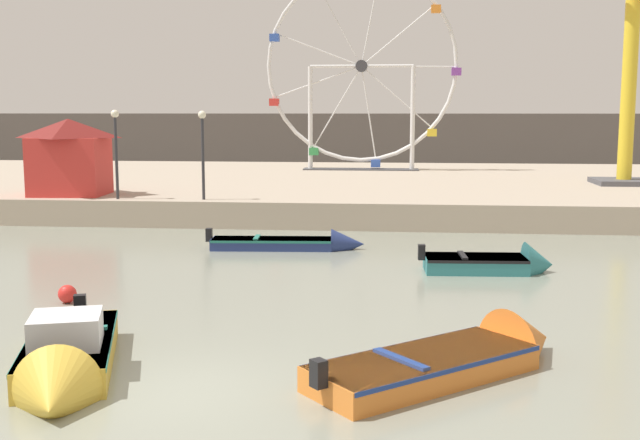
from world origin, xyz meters
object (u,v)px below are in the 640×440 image
Objects in this scene: motorboat_navy_blue at (300,243)px; carnival_booth_red_striped at (69,156)px; drop_tower_yellow_tower at (632,33)px; motorboat_orange_hull at (469,355)px; mooring_buoy_orange at (67,294)px; motorboat_teal_painted at (499,264)px; motorboat_mustard_yellow at (65,362)px; promenade_lamp_far at (116,140)px; ferris_wheel_white_frame at (361,70)px; promenade_lamp_near at (203,141)px.

carnival_booth_red_striped reaches higher than motorboat_navy_blue.
motorboat_navy_blue is 0.35× the size of drop_tower_yellow_tower.
mooring_buoy_orange is at bearing 116.31° from motorboat_orange_hull.
motorboat_orange_hull reaches higher than motorboat_teal_painted.
motorboat_orange_hull is (6.93, 1.38, -0.10)m from motorboat_mustard_yellow.
motorboat_navy_blue is 9.17m from mooring_buoy_orange.
motorboat_orange_hull is 21.11m from promenade_lamp_far.
motorboat_teal_painted is 0.33× the size of ferris_wheel_white_frame.
motorboat_navy_blue is 0.45× the size of ferris_wheel_white_frame.
motorboat_mustard_yellow reaches higher than mooring_buoy_orange.
drop_tower_yellow_tower is at bearing 28.61° from motorboat_orange_hull.
motorboat_teal_painted is (8.54, 10.08, -0.10)m from motorboat_mustard_yellow.
ferris_wheel_white_frame is 3.49× the size of carnival_booth_red_striped.
ferris_wheel_white_frame is (-5.23, 24.76, 6.80)m from motorboat_teal_painted.
mooring_buoy_orange is at bearing -90.49° from promenade_lamp_near.
mooring_buoy_orange is at bearing -159.20° from motorboat_teal_painted.
carnival_booth_red_striped is (-11.52, -15.55, -4.31)m from ferris_wheel_white_frame.
motorboat_mustard_yellow is 1.43× the size of promenade_lamp_near.
motorboat_mustard_yellow is at bearing -72.47° from promenade_lamp_far.
motorboat_navy_blue is 22.71m from ferris_wheel_white_frame.
carnival_booth_red_striped is 6.18m from promenade_lamp_near.
promenade_lamp_near reaches higher than motorboat_navy_blue.
mooring_buoy_orange is at bearing -174.27° from motorboat_mustard_yellow.
motorboat_teal_painted reaches higher than mooring_buoy_orange.
drop_tower_yellow_tower is 24.37m from promenade_lamp_far.
promenade_lamp_near is at bearing 89.51° from mooring_buoy_orange.
promenade_lamp_far is at bearing 179.93° from motorboat_mustard_yellow.
promenade_lamp_far reaches higher than motorboat_orange_hull.
motorboat_navy_blue is at bearing 152.31° from motorboat_mustard_yellow.
carnival_booth_red_striped reaches higher than motorboat_teal_painted.
promenade_lamp_far is (-22.21, -8.78, -4.83)m from drop_tower_yellow_tower.
motorboat_teal_painted is 13.78m from promenade_lamp_near.
motorboat_teal_painted is at bearing 122.13° from motorboat_mustard_yellow.
drop_tower_yellow_tower reaches higher than ferris_wheel_white_frame.
motorboat_teal_painted is 26.20m from ferris_wheel_white_frame.
motorboat_orange_hull is at bearing -110.70° from drop_tower_yellow_tower.
motorboat_mustard_yellow is 19.13m from promenade_lamp_far.
motorboat_orange_hull is at bearing -83.83° from ferris_wheel_white_frame.
drop_tower_yellow_tower is 4.31× the size of promenade_lamp_far.
motorboat_mustard_yellow reaches higher than motorboat_orange_hull.
motorboat_orange_hull is 28.32m from drop_tower_yellow_tower.
carnival_booth_red_striped reaches higher than motorboat_mustard_yellow.
motorboat_teal_painted is at bearing -78.08° from ferris_wheel_white_frame.
ferris_wheel_white_frame reaches higher than promenade_lamp_far.
motorboat_teal_painted is at bearing -32.65° from carnival_booth_red_striped.
drop_tower_yellow_tower reaches higher than motorboat_navy_blue.
carnival_booth_red_striped is at bearing 112.96° from mooring_buoy_orange.
ferris_wheel_white_frame reaches higher than motorboat_navy_blue.
promenade_lamp_near is (6.04, -1.14, 0.68)m from carnival_booth_red_striped.
promenade_lamp_far is at bearing 145.09° from motorboat_navy_blue.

